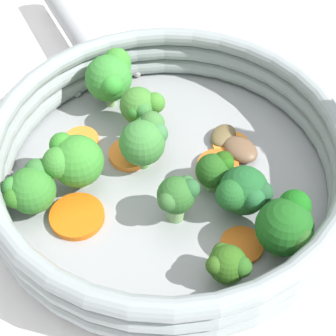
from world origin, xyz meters
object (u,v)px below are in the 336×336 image
broccoli_floret_0 (177,196)px  mushroom_piece_0 (223,135)px  carrot_slice_6 (77,216)px  broccoli_floret_9 (228,264)px  carrot_slice_3 (35,180)px  broccoli_floret_4 (144,139)px  broccoli_floret_7 (111,75)px  carrot_slice_2 (232,146)px  broccoli_floret_8 (216,169)px  carrot_slice_1 (242,245)px  carrot_slice_4 (218,166)px  carrot_slice_5 (81,140)px  broccoli_floret_1 (143,106)px  broccoli_floret_6 (287,226)px  broccoli_floret_5 (244,192)px  skillet (168,184)px  carrot_slice_0 (129,154)px  broccoli_floret_3 (30,189)px  mushroom_piece_1 (239,147)px  broccoli_floret_2 (73,160)px

broccoli_floret_0 → mushroom_piece_0: size_ratio=1.54×
carrot_slice_6 → mushroom_piece_0: 0.16m
broccoli_floret_9 → mushroom_piece_0: bearing=153.2°
carrot_slice_3 → carrot_slice_6: carrot_slice_6 is taller
broccoli_floret_4 → broccoli_floret_7: (-0.09, 0.00, 0.00)m
carrot_slice_2 → carrot_slice_6: 0.16m
broccoli_floret_8 → broccoli_floret_9: (0.09, -0.03, 0.00)m
carrot_slice_1 → carrot_slice_3: size_ratio=1.13×
carrot_slice_4 → carrot_slice_5: bearing=-128.4°
broccoli_floret_1 → broccoli_floret_7: broccoli_floret_7 is taller
broccoli_floret_6 → carrot_slice_5: bearing=-148.6°
broccoli_floret_1 → broccoli_floret_5: (0.12, 0.04, -0.01)m
broccoli_floret_5 → broccoli_floret_8: 0.04m
carrot_slice_1 → mushroom_piece_0: 0.12m
skillet → carrot_slice_4: bearing=81.4°
carrot_slice_5 → carrot_slice_6: bearing=-20.5°
carrot_slice_3 → carrot_slice_6: 0.06m
carrot_slice_4 → carrot_slice_0: bearing=-123.8°
carrot_slice_5 → broccoli_floret_3: size_ratio=0.74×
skillet → mushroom_piece_1: (-0.00, 0.07, 0.01)m
carrot_slice_2 → broccoli_floret_7: bearing=-142.6°
carrot_slice_3 → broccoli_floret_5: size_ratio=0.65×
broccoli_floret_8 → mushroom_piece_0: 0.06m
carrot_slice_0 → carrot_slice_5: size_ratio=1.16×
broccoli_floret_2 → broccoli_floret_7: bearing=142.3°
broccoli_floret_5 → mushroom_piece_1: size_ratio=1.36×
carrot_slice_0 → carrot_slice_2: (0.03, 0.09, -0.00)m
carrot_slice_3 → skillet: bearing=67.2°
carrot_slice_0 → broccoli_floret_8: size_ratio=1.05×
broccoli_floret_3 → broccoli_floret_0: bearing=61.0°
carrot_slice_6 → broccoli_floret_5: broccoli_floret_5 is taller
broccoli_floret_4 → broccoli_floret_6: 0.15m
carrot_slice_1 → carrot_slice_2: size_ratio=1.01×
broccoli_floret_7 → mushroom_piece_0: (0.09, 0.08, -0.03)m
broccoli_floret_1 → mushroom_piece_1: 0.10m
carrot_slice_3 → broccoli_floret_9: (0.16, 0.11, 0.02)m
broccoli_floret_3 → broccoli_floret_8: (0.04, 0.15, -0.00)m
broccoli_floret_9 → broccoli_floret_3: bearing=-137.6°
broccoli_floret_7 → broccoli_floret_8: broccoli_floret_7 is taller
carrot_slice_4 → broccoli_floret_6: broccoli_floret_6 is taller
carrot_slice_6 → broccoli_floret_4: (-0.04, 0.08, 0.03)m
broccoli_floret_1 → broccoli_floret_8: 0.10m
carrot_slice_2 → carrot_slice_5: (-0.07, -0.13, -0.00)m
broccoli_floret_0 → broccoli_floret_4: (-0.07, -0.00, 0.00)m
broccoli_floret_0 → broccoli_floret_4: broccoli_floret_4 is taller
skillet → mushroom_piece_1: size_ratio=8.40×
carrot_slice_4 → mushroom_piece_0: bearing=145.1°
mushroom_piece_1 → carrot_slice_6: bearing=-85.8°
carrot_slice_1 → broccoli_floret_7: bearing=-170.1°
broccoli_floret_9 → carrot_slice_0: bearing=-171.6°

